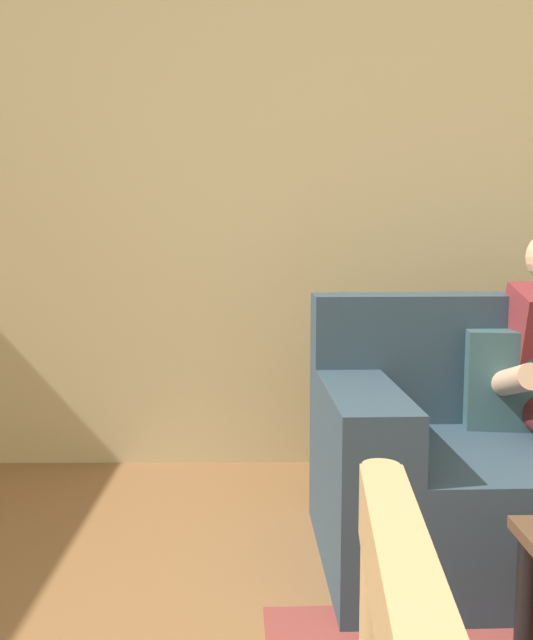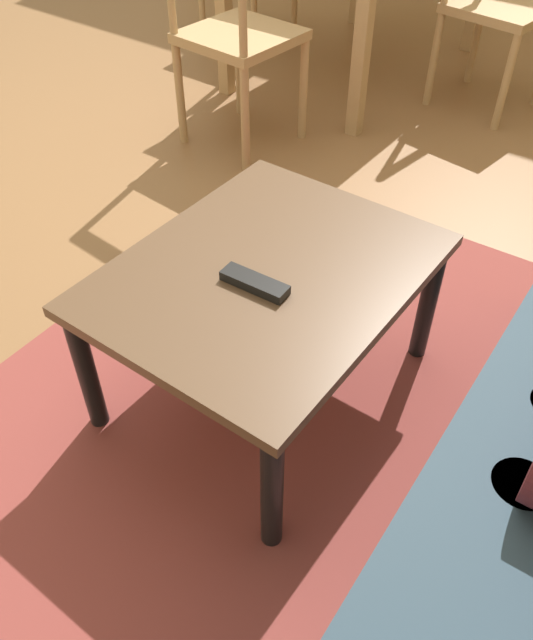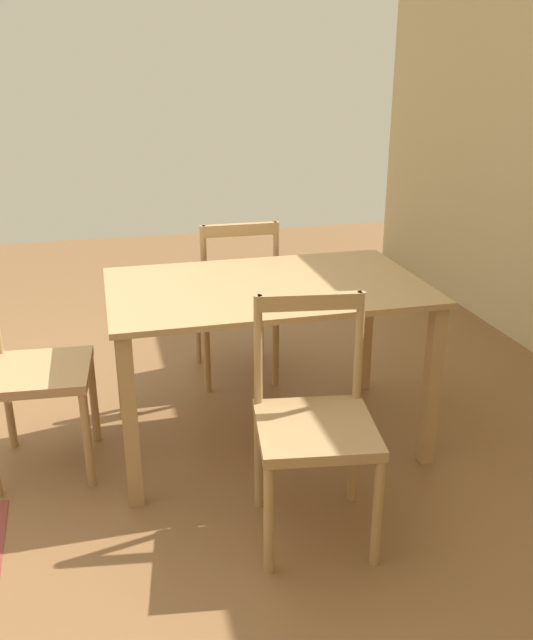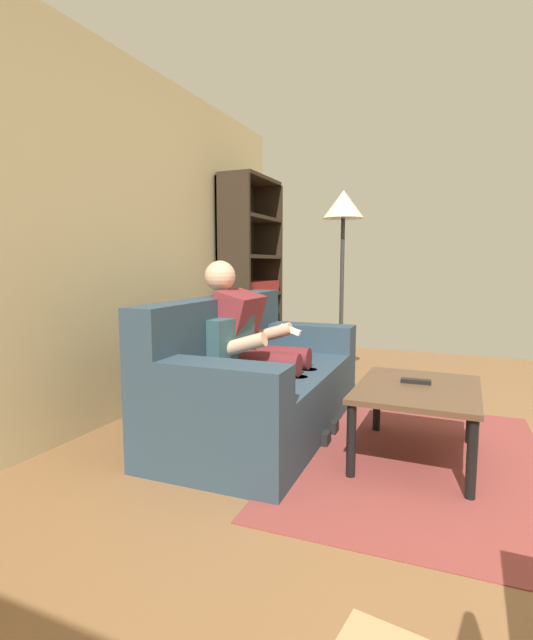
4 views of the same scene
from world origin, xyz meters
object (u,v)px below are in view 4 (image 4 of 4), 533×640
(coffee_table, at_px, (417,396))
(bookshelf, at_px, (250,298))
(tv_remote, at_px, (416,381))
(floor_lamp, at_px, (343,223))
(couch, at_px, (255,381))
(person_lounging, at_px, (252,343))

(coffee_table, relative_size, bookshelf, 0.42)
(tv_remote, distance_m, floor_lamp, 1.82)
(tv_remote, relative_size, bookshelf, 0.09)
(bookshelf, bearing_deg, tv_remote, -131.25)
(couch, relative_size, bookshelf, 0.93)
(couch, height_order, coffee_table, couch)
(couch, relative_size, floor_lamp, 1.06)
(couch, relative_size, tv_remote, 10.93)
(person_lounging, xyz_separation_m, floor_lamp, (1.27, -0.29, 0.89))
(floor_lamp, bearing_deg, coffee_table, -149.58)
(coffee_table, bearing_deg, person_lounging, 85.36)
(couch, bearing_deg, floor_lamp, -11.87)
(coffee_table, distance_m, tv_remote, 0.10)
(couch, xyz_separation_m, coffee_table, (-0.09, -1.06, 0.04))
(couch, xyz_separation_m, person_lounging, (-0.00, 0.02, 0.26))
(tv_remote, height_order, floor_lamp, floor_lamp)
(tv_remote, bearing_deg, bookshelf, 45.69)
(coffee_table, bearing_deg, floor_lamp, 30.42)
(couch, xyz_separation_m, floor_lamp, (1.27, -0.27, 1.15))
(coffee_table, height_order, bookshelf, bookshelf)
(person_lounging, bearing_deg, couch, -89.28)
(tv_remote, xyz_separation_m, floor_lamp, (1.28, 0.78, 1.04))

